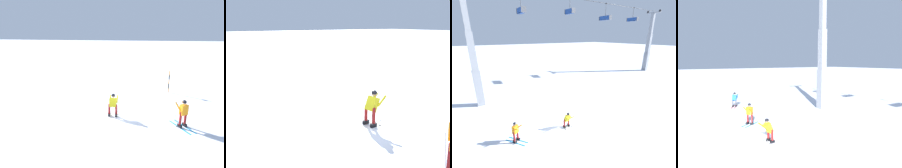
{
  "view_description": "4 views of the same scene",
  "coord_description": "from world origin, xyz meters",
  "views": [
    {
      "loc": [
        -1.65,
        9.45,
        5.0
      ],
      "look_at": [
        0.3,
        0.79,
        2.52
      ],
      "focal_mm": 28.81,
      "sensor_mm": 36.0,
      "label": 1
    },
    {
      "loc": [
        -7.11,
        5.95,
        3.99
      ],
      "look_at": [
        0.78,
        0.73,
        1.84
      ],
      "focal_mm": 43.09,
      "sensor_mm": 36.0,
      "label": 2
    },
    {
      "loc": [
        -5.59,
        -9.73,
        7.31
      ],
      "look_at": [
        1.3,
        0.84,
        3.27
      ],
      "focal_mm": 24.18,
      "sensor_mm": 36.0,
      "label": 3
    },
    {
      "loc": [
        11.71,
        -6.54,
        4.63
      ],
      "look_at": [
        0.72,
        0.62,
        3.31
      ],
      "focal_mm": 36.05,
      "sensor_mm": 36.0,
      "label": 4
    }
  ],
  "objects": [
    {
      "name": "ground_plane",
      "position": [
        0.0,
        0.0,
        0.0
      ],
      "size": [
        260.0,
        260.0,
        0.0
      ],
      "primitive_type": "plane",
      "color": "white"
    },
    {
      "name": "skier_carving_main",
      "position": [
        0.58,
        -0.76,
        0.8
      ],
      "size": [
        0.73,
        1.8,
        1.53
      ],
      "color": "white",
      "rests_on": "ground_plane"
    },
    {
      "name": "trail_marker_pole",
      "position": [
        -3.17,
        -6.38,
        1.07
      ],
      "size": [
        0.07,
        0.28,
        1.98
      ],
      "color": "orange",
      "rests_on": "ground_plane"
    },
    {
      "name": "skier_distant_downhill",
      "position": [
        -3.47,
        -0.2,
        0.9
      ],
      "size": [
        1.32,
        1.65,
        1.6
      ],
      "color": "#198CCC",
      "rests_on": "ground_plane"
    }
  ]
}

